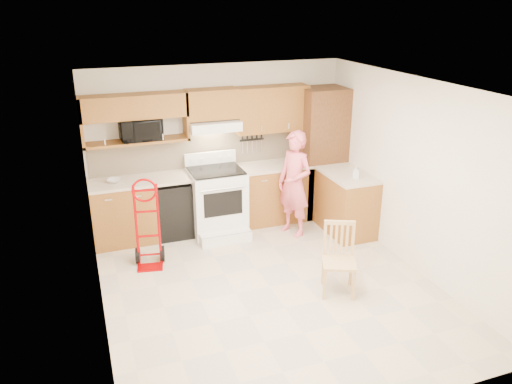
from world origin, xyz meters
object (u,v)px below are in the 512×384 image
range (218,196)px  microwave (141,129)px  hand_truck (147,227)px  dining_chair (339,260)px  person (294,184)px

range → microwave: bearing=162.2°
hand_truck → dining_chair: bearing=-24.8°
dining_chair → person: bearing=108.3°
hand_truck → microwave: bearing=92.7°
person → dining_chair: person is taller
range → person: person is taller
person → microwave: bearing=-133.8°
microwave → dining_chair: microwave is taller
microwave → hand_truck: 1.49m
dining_chair → hand_truck: bearing=168.6°
range → person: 1.17m
microwave → hand_truck: bearing=-101.5°
hand_truck → dining_chair: 2.54m
microwave → person: bearing=-23.0°
hand_truck → dining_chair: size_ratio=1.27×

